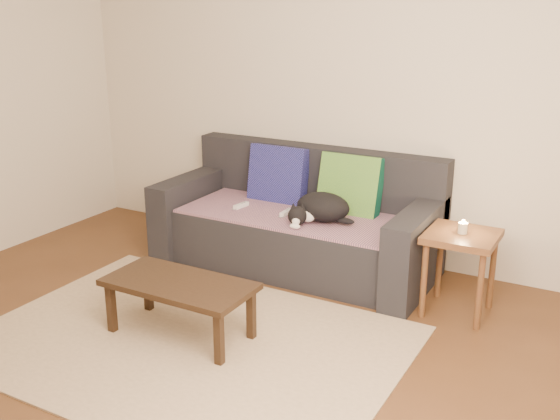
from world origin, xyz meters
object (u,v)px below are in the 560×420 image
(side_table, at_px, (461,247))
(wii_remote_b, at_px, (286,213))
(coffee_table, at_px, (179,288))
(sofa, at_px, (298,226))
(wii_remote_a, at_px, (241,205))
(cat, at_px, (321,208))

(side_table, bearing_deg, wii_remote_b, 176.29)
(coffee_table, bearing_deg, sofa, 86.44)
(wii_remote_b, distance_m, coffee_table, 1.23)
(wii_remote_b, relative_size, coffee_table, 0.17)
(wii_remote_a, xyz_separation_m, side_table, (1.70, -0.07, -0.00))
(sofa, xyz_separation_m, wii_remote_a, (-0.41, -0.16, 0.15))
(cat, xyz_separation_m, wii_remote_a, (-0.68, 0.00, -0.08))
(cat, height_order, wii_remote_b, cat)
(sofa, xyz_separation_m, coffee_table, (-0.08, -1.37, 0.01))
(side_table, xyz_separation_m, coffee_table, (-1.38, -1.14, -0.14))
(cat, distance_m, wii_remote_a, 0.68)
(cat, relative_size, wii_remote_b, 3.35)
(coffee_table, bearing_deg, cat, 73.72)
(wii_remote_a, xyz_separation_m, coffee_table, (0.33, -1.21, -0.14))
(wii_remote_a, relative_size, wii_remote_b, 1.00)
(side_table, relative_size, coffee_table, 0.61)
(wii_remote_b, distance_m, side_table, 1.32)
(sofa, relative_size, cat, 4.18)
(sofa, distance_m, wii_remote_a, 0.46)
(cat, bearing_deg, wii_remote_b, 153.04)
(side_table, bearing_deg, cat, 176.20)
(cat, bearing_deg, wii_remote_a, 156.01)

